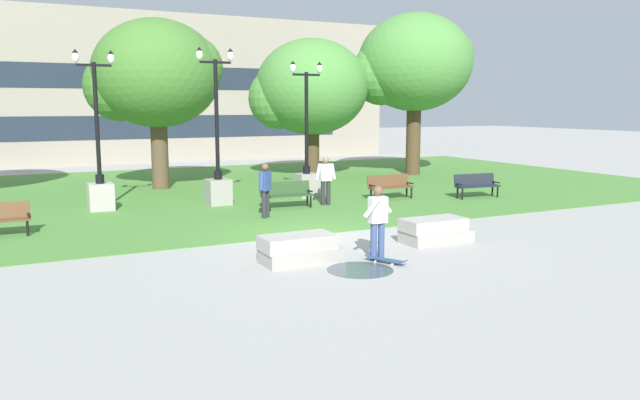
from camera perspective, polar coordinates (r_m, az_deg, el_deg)
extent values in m
plane|color=#A3A09B|center=(17.04, -0.42, -3.23)|extent=(140.00, 140.00, 0.00)
cube|color=#4C8438|center=(26.25, -10.14, 0.85)|extent=(40.00, 20.00, 0.02)
cube|color=#9E9991|center=(14.10, -1.71, -5.09)|extent=(1.80, 0.90, 0.32)
cube|color=#A6A098|center=(13.98, -2.09, -3.86)|extent=(1.66, 0.83, 0.32)
cube|color=#9E9991|center=(16.40, 10.58, -3.28)|extent=(1.80, 0.90, 0.32)
cube|color=#A6A098|center=(16.28, 10.33, -2.21)|extent=(1.66, 0.83, 0.32)
cylinder|color=#384C7A|center=(14.40, 5.61, -3.73)|extent=(0.15, 0.15, 0.86)
cylinder|color=#384C7A|center=(14.31, 4.92, -3.80)|extent=(0.15, 0.15, 0.86)
cube|color=white|center=(14.22, 5.31, -0.89)|extent=(0.41, 0.25, 0.60)
cylinder|color=white|center=(14.49, 5.81, -0.33)|extent=(0.45, 0.11, 0.47)
cylinder|color=white|center=(13.92, 4.80, -0.68)|extent=(0.45, 0.11, 0.47)
sphere|color=brown|center=(14.15, 5.34, 0.87)|extent=(0.22, 0.22, 0.22)
cube|color=#2D4C75|center=(14.10, 6.07, -5.44)|extent=(0.54, 0.81, 0.02)
cube|color=#2D4C75|center=(13.88, 7.67, -5.61)|extent=(0.23, 0.20, 0.06)
cube|color=#2D4C75|center=(14.32, 4.51, -5.11)|extent=(0.23, 0.20, 0.06)
cylinder|color=silver|center=(14.10, 7.06, -5.70)|extent=(0.05, 0.06, 0.06)
cylinder|color=silver|center=(13.92, 6.61, -5.89)|extent=(0.05, 0.06, 0.06)
cylinder|color=silver|center=(14.32, 5.53, -5.46)|extent=(0.05, 0.06, 0.06)
cylinder|color=silver|center=(14.13, 5.06, -5.63)|extent=(0.05, 0.06, 0.06)
cylinder|color=#47515B|center=(13.52, 3.68, -6.39)|extent=(1.44, 1.44, 0.01)
cube|color=brown|center=(23.53, 6.56, 1.14)|extent=(1.80, 0.44, 0.05)
cube|color=brown|center=(23.71, 6.23, 1.77)|extent=(1.80, 0.13, 0.46)
cube|color=black|center=(23.07, 4.81, 1.32)|extent=(0.06, 0.40, 0.04)
cube|color=black|center=(23.98, 8.24, 1.54)|extent=(0.06, 0.40, 0.04)
cylinder|color=black|center=(23.00, 5.09, 0.41)|extent=(0.07, 0.07, 0.41)
cylinder|color=black|center=(23.87, 8.36, 0.65)|extent=(0.07, 0.07, 0.41)
cylinder|color=black|center=(23.27, 4.68, 0.51)|extent=(0.07, 0.07, 0.41)
cylinder|color=black|center=(24.13, 7.93, 0.75)|extent=(0.07, 0.07, 0.41)
cube|color=#284723|center=(21.29, -3.03, 0.40)|extent=(1.83, 0.59, 0.05)
cube|color=#284723|center=(21.49, -3.25, 1.10)|extent=(1.80, 0.28, 0.46)
cube|color=black|center=(21.02, -5.20, 0.60)|extent=(0.09, 0.40, 0.04)
cube|color=black|center=(21.55, -0.92, 0.84)|extent=(0.09, 0.40, 0.04)
cylinder|color=black|center=(20.93, -4.96, -0.40)|extent=(0.07, 0.07, 0.41)
cylinder|color=black|center=(21.44, -0.86, -0.16)|extent=(0.07, 0.07, 0.41)
cylinder|color=black|center=(21.23, -5.21, -0.28)|extent=(0.07, 0.07, 0.41)
cylinder|color=black|center=(21.74, -1.16, -0.04)|extent=(0.07, 0.07, 0.41)
cube|color=black|center=(18.67, -25.12, -1.20)|extent=(0.07, 0.40, 0.04)
cylinder|color=black|center=(18.57, -25.18, -2.36)|extent=(0.07, 0.07, 0.41)
cylinder|color=black|center=(18.88, -25.18, -2.19)|extent=(0.07, 0.07, 0.41)
cube|color=#1E232D|center=(24.46, 14.24, 1.22)|extent=(1.83, 0.59, 0.05)
cube|color=#1E232D|center=(24.63, 13.92, 1.82)|extent=(1.80, 0.28, 0.46)
cube|color=black|center=(23.96, 12.62, 1.42)|extent=(0.09, 0.40, 0.04)
cube|color=black|center=(24.94, 15.81, 1.58)|extent=(0.09, 0.40, 0.04)
cylinder|color=black|center=(23.90, 12.89, 0.54)|extent=(0.07, 0.07, 0.41)
cylinder|color=black|center=(24.84, 15.93, 0.72)|extent=(0.07, 0.07, 0.41)
cylinder|color=black|center=(24.16, 12.46, 0.64)|extent=(0.07, 0.07, 0.41)
cylinder|color=black|center=(25.09, 15.48, 0.82)|extent=(0.07, 0.07, 0.41)
cube|color=#ADA89E|center=(22.19, -19.41, 0.28)|extent=(0.80, 0.80, 0.90)
cylinder|color=black|center=(22.12, -19.48, 1.82)|extent=(0.28, 0.28, 0.30)
cylinder|color=black|center=(21.99, -19.73, 6.59)|extent=(0.14, 0.14, 3.99)
cube|color=black|center=(22.02, -19.98, 11.51)|extent=(1.10, 0.08, 0.08)
ellipsoid|color=white|center=(21.97, -21.47, 12.07)|extent=(0.22, 0.22, 0.36)
cone|color=black|center=(21.99, -21.50, 12.58)|extent=(0.20, 0.20, 0.13)
ellipsoid|color=white|center=(22.11, -18.57, 12.19)|extent=(0.22, 0.22, 0.36)
cone|color=black|center=(22.13, -18.59, 12.70)|extent=(0.20, 0.20, 0.13)
cube|color=gray|center=(22.39, -9.27, 0.73)|extent=(0.80, 0.80, 0.90)
cylinder|color=black|center=(22.32, -9.30, 2.26)|extent=(0.28, 0.28, 0.30)
cylinder|color=black|center=(22.19, -9.43, 7.21)|extent=(0.14, 0.14, 4.16)
cube|color=black|center=(22.23, -9.55, 12.31)|extent=(1.10, 0.08, 0.08)
ellipsoid|color=white|center=(22.09, -10.97, 12.92)|extent=(0.22, 0.22, 0.36)
cone|color=black|center=(22.11, -10.98, 13.43)|extent=(0.20, 0.20, 0.13)
ellipsoid|color=white|center=(22.42, -8.19, 12.93)|extent=(0.22, 0.22, 0.36)
cone|color=black|center=(22.44, -8.20, 13.43)|extent=(0.20, 0.20, 0.13)
cube|color=gray|center=(23.98, -1.23, 1.36)|extent=(0.80, 0.80, 0.90)
cylinder|color=black|center=(23.91, -1.23, 2.79)|extent=(0.28, 0.28, 0.30)
cylinder|color=black|center=(23.80, -1.24, 7.02)|extent=(0.14, 0.14, 3.83)
cube|color=black|center=(23.81, -1.26, 11.38)|extent=(1.10, 0.08, 0.08)
ellipsoid|color=white|center=(23.60, -2.49, 11.98)|extent=(0.22, 0.22, 0.36)
cone|color=black|center=(23.61, -2.50, 12.46)|extent=(0.20, 0.20, 0.13)
ellipsoid|color=white|center=(24.07, -0.05, 11.92)|extent=(0.22, 0.22, 0.36)
cone|color=black|center=(24.08, -0.05, 12.39)|extent=(0.20, 0.20, 0.13)
cylinder|color=brown|center=(27.12, -14.46, 4.55)|extent=(0.70, 0.70, 3.36)
ellipsoid|color=#42752D|center=(27.09, -14.71, 11.14)|extent=(5.24, 5.24, 4.45)
sphere|color=#42752D|center=(27.31, -17.90, 9.89)|extent=(2.88, 2.88, 2.88)
sphere|color=#42752D|center=(26.90, -11.71, 11.82)|extent=(2.62, 2.62, 2.62)
cylinder|color=#4C3823|center=(32.07, 8.53, 5.93)|extent=(0.72, 0.72, 4.05)
ellipsoid|color=#4C893D|center=(32.11, 8.68, 12.34)|extent=(5.68, 5.68, 4.83)
sphere|color=#4C893D|center=(31.68, 5.70, 11.42)|extent=(3.12, 3.12, 3.12)
sphere|color=#4C893D|center=(32.51, 11.38, 12.73)|extent=(2.84, 2.84, 2.84)
cylinder|color=#4C3823|center=(30.57, -0.73, 4.81)|extent=(0.71, 0.71, 2.89)
ellipsoid|color=#4C893D|center=(30.51, -0.74, 10.30)|extent=(5.40, 5.40, 4.59)
sphere|color=#4C893D|center=(30.38, -3.75, 9.27)|extent=(2.97, 2.97, 2.97)
sphere|color=#4C893D|center=(30.66, 2.02, 10.80)|extent=(2.70, 2.70, 2.70)
cylinder|color=#28282D|center=(21.98, 0.29, 0.65)|extent=(0.15, 0.15, 0.86)
cylinder|color=#28282D|center=(22.05, 0.77, 0.67)|extent=(0.15, 0.15, 0.86)
cube|color=white|center=(21.92, 0.53, 2.55)|extent=(0.42, 0.28, 0.60)
cylinder|color=white|center=(21.87, -0.17, 2.61)|extent=(0.21, 0.12, 0.56)
cylinder|color=white|center=(21.97, 1.23, 2.64)|extent=(0.21, 0.12, 0.56)
sphere|color=#9E7051|center=(21.88, 0.53, 3.70)|extent=(0.22, 0.22, 0.22)
cylinder|color=#28282D|center=(19.65, -4.86, -0.34)|extent=(0.15, 0.15, 0.86)
cylinder|color=#28282D|center=(19.48, -5.14, -0.42)|extent=(0.15, 0.15, 0.86)
cube|color=#334784|center=(19.46, -5.03, 1.75)|extent=(0.46, 0.44, 0.60)
cylinder|color=#334784|center=(19.71, -4.70, 1.91)|extent=(0.18, 0.18, 0.56)
cylinder|color=#334784|center=(19.21, -5.37, 1.73)|extent=(0.18, 0.18, 0.56)
sphere|color=brown|center=(19.42, -5.05, 3.03)|extent=(0.22, 0.22, 0.22)
cube|color=gray|center=(40.46, -14.15, 9.89)|extent=(31.04, 1.00, 9.14)
cube|color=#232D3D|center=(39.97, -13.86, 6.51)|extent=(23.28, 0.03, 1.40)
cube|color=#232D3D|center=(39.98, -14.02, 10.81)|extent=(23.28, 0.03, 1.40)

